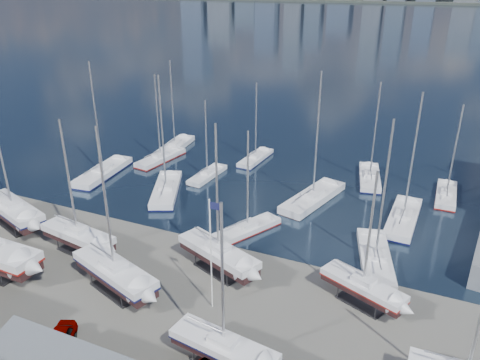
% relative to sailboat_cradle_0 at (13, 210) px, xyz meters
% --- Properties ---
extents(ground, '(1400.00, 1400.00, 0.00)m').
position_rel_sailboat_cradle_0_xyz_m(ground, '(24.12, -3.60, -2.14)').
color(ground, '#605E59').
rests_on(ground, ground).
extents(water, '(1400.00, 600.00, 0.40)m').
position_rel_sailboat_cradle_0_xyz_m(water, '(24.12, 306.40, -2.29)').
color(water, '#19293A').
rests_on(water, ground).
extents(far_shore, '(1400.00, 80.00, 2.20)m').
position_rel_sailboat_cradle_0_xyz_m(far_shore, '(24.12, 566.40, -1.04)').
color(far_shore, '#2D332D').
rests_on(far_shore, ground).
extents(sailboat_cradle_0, '(11.24, 6.29, 17.39)m').
position_rel_sailboat_cradle_0_xyz_m(sailboat_cradle_0, '(0.00, 0.00, 0.00)').
color(sailboat_cradle_0, '#2D2D33').
rests_on(sailboat_cradle_0, ground).
extents(sailboat_cradle_2, '(9.53, 3.90, 15.17)m').
position_rel_sailboat_cradle_0_xyz_m(sailboat_cradle_2, '(11.20, -1.40, -0.11)').
color(sailboat_cradle_2, '#2D2D33').
rests_on(sailboat_cradle_2, ground).
extents(sailboat_cradle_3, '(10.70, 6.02, 16.63)m').
position_rel_sailboat_cradle_0_xyz_m(sailboat_cradle_3, '(19.29, -5.46, -0.04)').
color(sailboat_cradle_3, '#2D2D33').
rests_on(sailboat_cradle_3, ground).
extents(sailboat_cradle_4, '(10.02, 6.11, 15.85)m').
position_rel_sailboat_cradle_0_xyz_m(sailboat_cradle_4, '(26.86, 1.53, -0.07)').
color(sailboat_cradle_4, '#2D2D33').
rests_on(sailboat_cradle_4, ground).
extents(sailboat_cradle_5, '(9.06, 3.63, 14.37)m').
position_rel_sailboat_cradle_0_xyz_m(sailboat_cradle_5, '(33.05, -10.03, -0.16)').
color(sailboat_cradle_5, '#2D2D33').
rests_on(sailboat_cradle_5, ground).
extents(sailboat_cradle_6, '(8.41, 5.27, 13.40)m').
position_rel_sailboat_cradle_0_xyz_m(sailboat_cradle_6, '(41.35, 2.11, -0.20)').
color(sailboat_cradle_6, '#2D2D33').
rests_on(sailboat_cradle_6, ground).
extents(sailboat_moored_0, '(4.55, 12.32, 18.00)m').
position_rel_sailboat_cradle_0_xyz_m(sailboat_moored_0, '(-0.45, 16.94, -1.83)').
color(sailboat_moored_0, black).
rests_on(sailboat_moored_0, water).
extents(sailboat_moored_1, '(4.16, 10.20, 14.82)m').
position_rel_sailboat_cradle_0_xyz_m(sailboat_moored_1, '(4.14, 25.87, -1.84)').
color(sailboat_moored_1, black).
rests_on(sailboat_moored_1, water).
extents(sailboat_moored_2, '(4.05, 10.91, 16.10)m').
position_rel_sailboat_cradle_0_xyz_m(sailboat_moored_2, '(3.38, 31.67, -1.82)').
color(sailboat_moored_2, black).
rests_on(sailboat_moored_2, water).
extents(sailboat_moored_3, '(7.81, 11.91, 17.37)m').
position_rel_sailboat_cradle_0_xyz_m(sailboat_moored_3, '(11.82, 15.41, -1.83)').
color(sailboat_moored_3, black).
rests_on(sailboat_moored_3, water).
extents(sailboat_moored_4, '(2.82, 8.38, 12.46)m').
position_rel_sailboat_cradle_0_xyz_m(sailboat_moored_4, '(14.44, 22.79, -1.82)').
color(sailboat_moored_4, black).
rests_on(sailboat_moored_4, water).
extents(sailboat_moored_5, '(3.10, 9.18, 13.52)m').
position_rel_sailboat_cradle_0_xyz_m(sailboat_moored_5, '(18.48, 32.24, -1.84)').
color(sailboat_moored_5, black).
rests_on(sailboat_moored_5, water).
extents(sailboat_moored_6, '(6.18, 9.00, 13.20)m').
position_rel_sailboat_cradle_0_xyz_m(sailboat_moored_6, '(26.46, 10.08, -1.84)').
color(sailboat_moored_6, black).
rests_on(sailboat_moored_6, water).
extents(sailboat_moored_7, '(6.34, 12.63, 18.37)m').
position_rel_sailboat_cradle_0_xyz_m(sailboat_moored_7, '(31.33, 21.20, -1.82)').
color(sailboat_moored_7, black).
rests_on(sailboat_moored_7, water).
extents(sailboat_moored_8, '(4.88, 10.66, 15.39)m').
position_rel_sailboat_cradle_0_xyz_m(sailboat_moored_8, '(37.10, 31.59, -1.84)').
color(sailboat_moored_8, black).
rests_on(sailboat_moored_8, water).
extents(sailboat_moored_9, '(5.76, 11.39, 16.57)m').
position_rel_sailboat_cradle_0_xyz_m(sailboat_moored_9, '(41.41, 9.64, -1.82)').
color(sailboat_moored_9, black).
rests_on(sailboat_moored_9, water).
extents(sailboat_moored_10, '(3.60, 11.52, 17.06)m').
position_rel_sailboat_cradle_0_xyz_m(sailboat_moored_10, '(43.13, 20.15, -1.83)').
color(sailboat_moored_10, black).
rests_on(sailboat_moored_10, water).
extents(sailboat_moored_11, '(2.56, 9.15, 13.67)m').
position_rel_sailboat_cradle_0_xyz_m(sailboat_moored_11, '(47.76, 29.84, -1.84)').
color(sailboat_moored_11, black).
rests_on(sailboat_moored_11, water).
extents(car_a, '(3.61, 5.12, 1.62)m').
position_rel_sailboat_cradle_0_xyz_m(car_a, '(19.94, -13.80, -1.33)').
color(car_a, gray).
rests_on(car_a, ground).
extents(car_b, '(4.63, 1.66, 1.52)m').
position_rel_sailboat_cradle_0_xyz_m(car_b, '(20.12, -15.14, -1.38)').
color(car_b, gray).
rests_on(car_b, ground).
extents(flagpole, '(0.98, 0.12, 11.04)m').
position_rel_sailboat_cradle_0_xyz_m(flagpole, '(28.94, -3.84, 4.16)').
color(flagpole, white).
rests_on(flagpole, ground).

